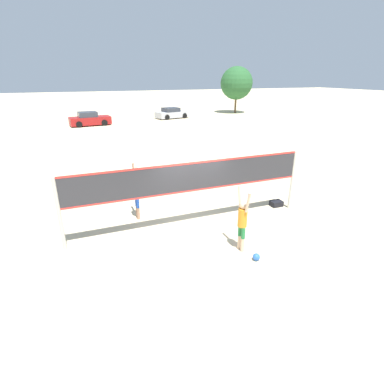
# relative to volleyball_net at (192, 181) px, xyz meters

# --- Properties ---
(ground_plane) EXTENTS (200.00, 200.00, 0.00)m
(ground_plane) POSITION_rel_volleyball_net_xyz_m (0.00, 0.00, -1.73)
(ground_plane) COLOR beige
(volleyball_net) EXTENTS (8.80, 0.11, 2.41)m
(volleyball_net) POSITION_rel_volleyball_net_xyz_m (0.00, 0.00, 0.00)
(volleyball_net) COLOR beige
(volleyball_net) RESTS_ON ground_plane
(player_spiker) EXTENTS (0.28, 0.69, 2.06)m
(player_spiker) POSITION_rel_volleyball_net_xyz_m (0.83, -2.09, -0.65)
(player_spiker) COLOR beige
(player_spiker) RESTS_ON ground_plane
(player_blocker) EXTENTS (0.28, 0.70, 2.12)m
(player_blocker) POSITION_rel_volleyball_net_xyz_m (-1.71, 1.35, -0.62)
(player_blocker) COLOR tan
(player_blocker) RESTS_ON ground_plane
(volleyball) EXTENTS (0.22, 0.22, 0.22)m
(volleyball) POSITION_rel_volleyball_net_xyz_m (0.97, -2.77, -1.62)
(volleyball) COLOR blue
(volleyball) RESTS_ON ground_plane
(gear_bag) EXTENTS (0.49, 0.36, 0.22)m
(gear_bag) POSITION_rel_volleyball_net_xyz_m (3.96, 0.33, -1.62)
(gear_bag) COLOR black
(gear_bag) RESTS_ON ground_plane
(parked_car_near) EXTENTS (4.46, 2.72, 1.33)m
(parked_car_near) POSITION_rel_volleyball_net_xyz_m (8.31, 28.04, -1.13)
(parked_car_near) COLOR #B7B7BC
(parked_car_near) RESTS_ON ground_plane
(parked_car_mid) EXTENTS (4.43, 2.33, 1.47)m
(parked_car_mid) POSITION_rel_volleyball_net_xyz_m (-1.81, 25.78, -1.07)
(parked_car_mid) COLOR maroon
(parked_car_mid) RESTS_ON ground_plane
(tree_left_cluster) EXTENTS (4.50, 4.50, 6.33)m
(tree_left_cluster) POSITION_rel_volleyball_net_xyz_m (18.67, 30.27, 2.34)
(tree_left_cluster) COLOR brown
(tree_left_cluster) RESTS_ON ground_plane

